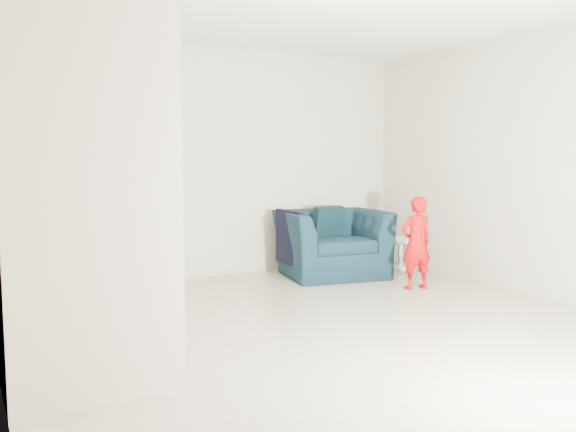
# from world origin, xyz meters

# --- Properties ---
(floor) EXTENTS (5.50, 5.50, 0.00)m
(floor) POSITION_xyz_m (0.00, 0.00, 0.00)
(floor) COLOR gray
(floor) RESTS_ON ground
(back_wall) EXTENTS (5.00, 0.00, 5.00)m
(back_wall) POSITION_xyz_m (0.00, 2.75, 1.35)
(back_wall) COLOR #A49F85
(back_wall) RESTS_ON floor
(right_wall) EXTENTS (0.00, 5.50, 5.50)m
(right_wall) POSITION_xyz_m (2.50, 0.00, 1.35)
(right_wall) COLOR #A49F85
(right_wall) RESTS_ON floor
(armchair) EXTENTS (1.37, 1.25, 0.78)m
(armchair) POSITION_xyz_m (1.25, 2.11, 0.39)
(armchair) COLOR black
(armchair) RESTS_ON floor
(toddler) EXTENTS (0.39, 0.29, 1.00)m
(toddler) POSITION_xyz_m (1.64, 1.04, 0.50)
(toddler) COLOR #A50705
(toddler) RESTS_ON floor
(side_table) EXTENTS (0.39, 0.39, 0.39)m
(side_table) POSITION_xyz_m (2.25, 2.05, 0.26)
(side_table) COLOR silver
(side_table) RESTS_ON floor
(staircase) EXTENTS (1.02, 3.03, 3.62)m
(staircase) POSITION_xyz_m (-2.00, 0.55, 0.95)
(staircase) COLOR #ADA089
(staircase) RESTS_ON floor
(cushion) EXTENTS (0.39, 0.18, 0.38)m
(cushion) POSITION_xyz_m (1.33, 2.32, 0.63)
(cushion) COLOR black
(cushion) RESTS_ON armchair
(throw) EXTENTS (0.06, 0.56, 0.63)m
(throw) POSITION_xyz_m (0.69, 2.15, 0.49)
(throw) COLOR black
(throw) RESTS_ON armchair
(phone) EXTENTS (0.03, 0.05, 0.10)m
(phone) POSITION_xyz_m (1.71, 1.03, 0.87)
(phone) COLOR black
(phone) RESTS_ON toddler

